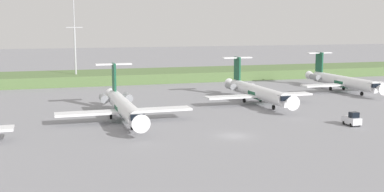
{
  "coord_description": "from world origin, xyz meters",
  "views": [
    {
      "loc": [
        -26.43,
        -64.62,
        16.27
      ],
      "look_at": [
        0.0,
        20.9,
        3.0
      ],
      "focal_mm": 45.3,
      "sensor_mm": 36.0,
      "label": 1
    }
  ],
  "objects_px": {
    "regional_jet_second": "(123,106)",
    "antenna_mast": "(75,48)",
    "regional_jet_third": "(256,91)",
    "baggage_tug": "(352,120)",
    "regional_jet_fourth": "(342,81)"
  },
  "relations": [
    {
      "from": "regional_jet_fourth",
      "to": "antenna_mast",
      "type": "height_order",
      "value": "antenna_mast"
    },
    {
      "from": "regional_jet_second",
      "to": "regional_jet_third",
      "type": "xyz_separation_m",
      "value": [
        29.29,
        9.84,
        0.0
      ]
    },
    {
      "from": "baggage_tug",
      "to": "regional_jet_second",
      "type": "bearing_deg",
      "value": 156.18
    },
    {
      "from": "regional_jet_third",
      "to": "regional_jet_fourth",
      "type": "bearing_deg",
      "value": 21.25
    },
    {
      "from": "antenna_mast",
      "to": "baggage_tug",
      "type": "bearing_deg",
      "value": -60.69
    },
    {
      "from": "antenna_mast",
      "to": "regional_jet_second",
      "type": "bearing_deg",
      "value": -85.51
    },
    {
      "from": "regional_jet_fourth",
      "to": "baggage_tug",
      "type": "distance_m",
      "value": 42.5
    },
    {
      "from": "regional_jet_fourth",
      "to": "antenna_mast",
      "type": "xyz_separation_m",
      "value": [
        -61.46,
        33.39,
        7.29
      ]
    },
    {
      "from": "regional_jet_second",
      "to": "antenna_mast",
      "type": "distance_m",
      "value": 54.75
    },
    {
      "from": "regional_jet_second",
      "to": "antenna_mast",
      "type": "height_order",
      "value": "antenna_mast"
    },
    {
      "from": "regional_jet_second",
      "to": "regional_jet_fourth",
      "type": "xyz_separation_m",
      "value": [
        57.21,
        20.7,
        0.0
      ]
    },
    {
      "from": "regional_jet_fourth",
      "to": "baggage_tug",
      "type": "xyz_separation_m",
      "value": [
        -22.5,
        -36.03,
        -1.53
      ]
    },
    {
      "from": "regional_jet_second",
      "to": "regional_jet_third",
      "type": "bearing_deg",
      "value": 18.58
    },
    {
      "from": "antenna_mast",
      "to": "baggage_tug",
      "type": "distance_m",
      "value": 80.09
    },
    {
      "from": "regional_jet_third",
      "to": "baggage_tug",
      "type": "height_order",
      "value": "regional_jet_third"
    }
  ]
}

